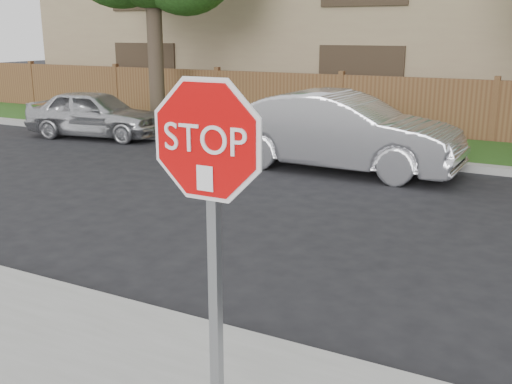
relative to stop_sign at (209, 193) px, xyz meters
The scene contains 7 objects.
ground 2.35m from the stop_sign, 87.99° to the left, with size 90.00×90.00×0.00m, color black.
far_curb 9.79m from the stop_sign, 89.69° to the left, with size 70.00×0.30×0.15m, color gray.
grass_strip 11.42m from the stop_sign, 89.74° to the left, with size 70.00×3.00×0.12m, color #1E4714.
fence 12.92m from the stop_sign, 89.77° to the left, with size 70.00×0.12×1.60m, color brown.
stop_sign is the anchor object (origin of this frame).
sedan_far_left 13.13m from the stop_sign, 136.01° to the left, with size 1.50×3.72×1.27m, color #B6B7BC.
sedan_left 8.85m from the stop_sign, 105.24° to the left, with size 1.68×4.80×1.58m, color silver.
Camera 1 is at (1.80, -4.34, 2.75)m, focal length 42.00 mm.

